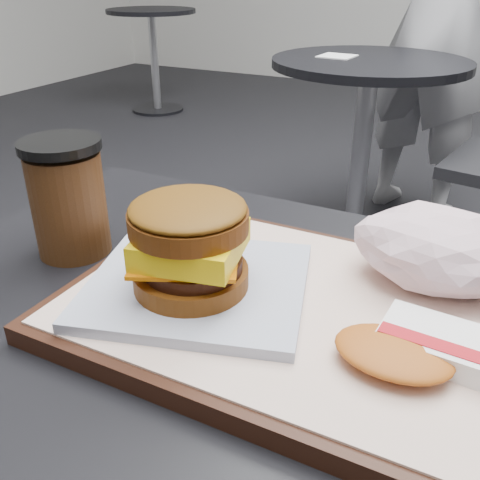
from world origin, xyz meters
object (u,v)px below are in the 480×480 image
(hash_brown, at_px, (421,348))
(crumpled_wrapper, at_px, (440,249))
(coffee_cup, at_px, (68,199))
(neighbor_table, at_px, (365,115))
(breakfast_sandwich, at_px, (192,255))
(serving_tray, at_px, (286,308))
(patron, at_px, (439,20))

(hash_brown, xyz_separation_m, crumpled_wrapper, (-0.01, 0.12, 0.02))
(coffee_cup, xyz_separation_m, neighbor_table, (-0.09, 1.58, -0.28))
(breakfast_sandwich, xyz_separation_m, hash_brown, (0.19, -0.00, -0.03))
(neighbor_table, bearing_deg, hash_brown, -74.22)
(breakfast_sandwich, relative_size, neighbor_table, 0.31)
(crumpled_wrapper, bearing_deg, hash_brown, -85.94)
(serving_tray, xyz_separation_m, hash_brown, (0.12, -0.03, 0.02))
(hash_brown, relative_size, neighbor_table, 0.16)
(serving_tray, distance_m, breakfast_sandwich, 0.10)
(crumpled_wrapper, xyz_separation_m, neighbor_table, (-0.45, 1.51, -0.27))
(hash_brown, bearing_deg, patron, 98.55)
(crumpled_wrapper, relative_size, patron, 0.09)
(crumpled_wrapper, xyz_separation_m, patron, (-0.31, 2.01, 0.02))
(serving_tray, height_order, coffee_cup, coffee_cup)
(hash_brown, bearing_deg, neighbor_table, 105.78)
(neighbor_table, bearing_deg, serving_tray, -77.94)
(serving_tray, bearing_deg, coffee_cup, 177.55)
(serving_tray, xyz_separation_m, coffee_cup, (-0.25, 0.01, 0.05))
(serving_tray, distance_m, coffee_cup, 0.26)
(neighbor_table, bearing_deg, breakfast_sandwich, -80.75)
(serving_tray, relative_size, patron, 0.23)
(hash_brown, distance_m, crumpled_wrapper, 0.12)
(neighbor_table, bearing_deg, crumpled_wrapper, -73.33)
(crumpled_wrapper, bearing_deg, patron, 98.81)
(breakfast_sandwich, height_order, coffee_cup, coffee_cup)
(hash_brown, distance_m, patron, 2.15)
(coffee_cup, relative_size, neighbor_table, 0.17)
(coffee_cup, bearing_deg, neighbor_table, 93.18)
(hash_brown, relative_size, coffee_cup, 0.97)
(neighbor_table, distance_m, patron, 0.60)
(serving_tray, bearing_deg, crumpled_wrapper, 39.27)
(crumpled_wrapper, bearing_deg, breakfast_sandwich, -147.30)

